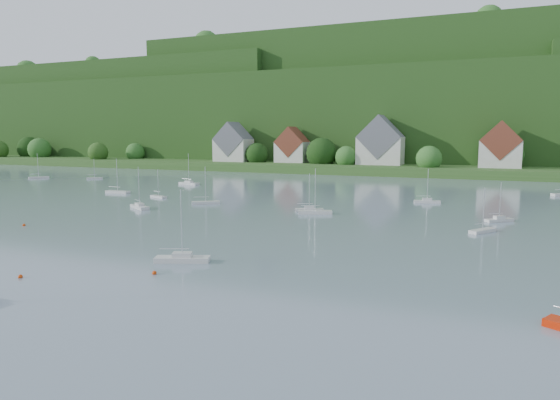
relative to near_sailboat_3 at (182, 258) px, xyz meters
name	(u,v)px	position (x,y,z in m)	size (l,w,h in m)	color
far_shore_strip	(373,166)	(-9.81, 149.22, 1.06)	(600.00, 60.00, 3.00)	#305821
forested_ridge	(402,117)	(-9.41, 217.79, 22.45)	(620.00, 181.22, 69.89)	#163C13
village_building_0	(233,145)	(-64.81, 136.22, 9.08)	(14.00, 10.40, 16.00)	beige
village_building_1	(292,148)	(-39.81, 138.22, 8.32)	(12.00, 9.36, 14.00)	beige
village_building_2	(381,145)	(-4.81, 137.22, 9.84)	(16.00, 11.44, 18.00)	beige
village_building_3	(500,148)	(35.19, 135.22, 8.99)	(13.00, 10.40, 15.50)	beige
near_sailboat_3	(182,258)	(0.00, 0.00, 0.00)	(6.16, 3.74, 8.05)	silver
mooring_buoy_0	(20,278)	(-11.31, -11.16, -0.44)	(0.44, 0.44, 0.44)	#D43D0A
mooring_buoy_2	(154,274)	(0.07, -5.14, -0.44)	(0.46, 0.46, 0.46)	#D43D0A
mooring_buoy_3	(24,226)	(-34.64, 9.22, -0.44)	(0.46, 0.46, 0.46)	#D43D0A
far_sailboat_cluster	(342,198)	(2.31, 58.31, -0.07)	(198.64, 57.09, 8.71)	silver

